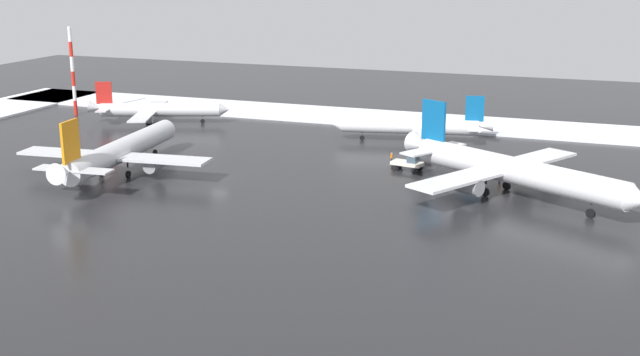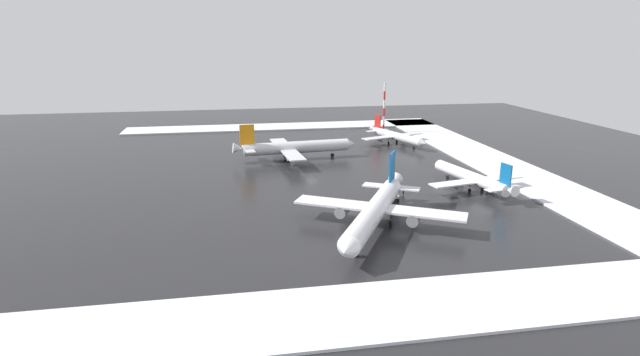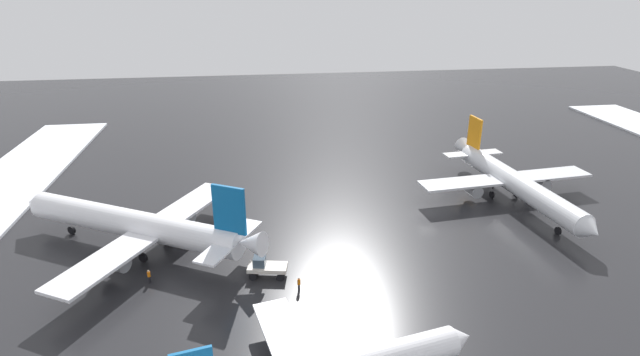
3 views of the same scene
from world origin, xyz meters
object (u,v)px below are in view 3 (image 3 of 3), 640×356
airplane_parked_portside (138,225)px  airplane_parked_starboard (514,182)px  pushback_tug (265,266)px  ground_crew_beside_wing (149,276)px  ground_crew_near_tug (299,283)px

airplane_parked_portside → airplane_parked_starboard: (54.97, 7.38, -0.24)m
pushback_tug → ground_crew_beside_wing: 13.40m
pushback_tug → airplane_parked_starboard: bearing=-147.3°
airplane_parked_starboard → ground_crew_near_tug: bearing=-67.0°
pushback_tug → ground_crew_near_tug: size_ratio=2.88×
pushback_tug → ground_crew_beside_wing: bearing=9.3°
airplane_parked_portside → ground_crew_near_tug: size_ratio=19.85×
airplane_parked_portside → airplane_parked_starboard: airplane_parked_portside is taller
airplane_parked_starboard → airplane_parked_portside: bearing=-87.9°
airplane_parked_starboard → ground_crew_near_tug: 40.59m
airplane_parked_starboard → ground_crew_beside_wing: airplane_parked_starboard is taller
ground_crew_beside_wing → ground_crew_near_tug: same height
airplane_parked_starboard → ground_crew_near_tug: airplane_parked_starboard is taller
airplane_parked_portside → ground_crew_near_tug: bearing=177.7°
airplane_parked_portside → ground_crew_beside_wing: bearing=136.0°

